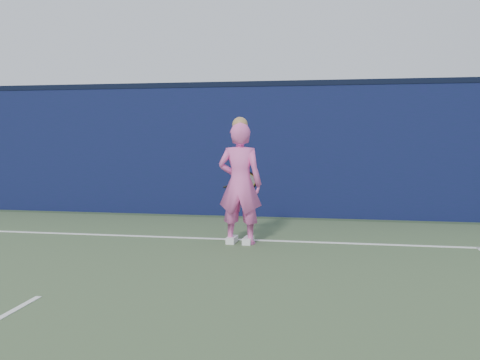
# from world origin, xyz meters

# --- Properties ---
(backstop_wall) EXTENTS (24.00, 0.40, 2.50)m
(backstop_wall) POSITION_xyz_m (0.00, 6.50, 1.25)
(backstop_wall) COLOR #0D1739
(backstop_wall) RESTS_ON ground
(wall_cap) EXTENTS (24.00, 0.42, 0.10)m
(wall_cap) POSITION_xyz_m (0.00, 6.50, 2.55)
(wall_cap) COLOR black
(wall_cap) RESTS_ON backstop_wall
(player) EXTENTS (0.66, 0.46, 1.82)m
(player) POSITION_xyz_m (1.49, 3.77, 0.88)
(player) COLOR #FA61BB
(player) RESTS_ON ground
(racket) EXTENTS (0.54, 0.12, 0.29)m
(racket) POSITION_xyz_m (1.50, 4.21, 0.87)
(racket) COLOR black
(racket) RESTS_ON ground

